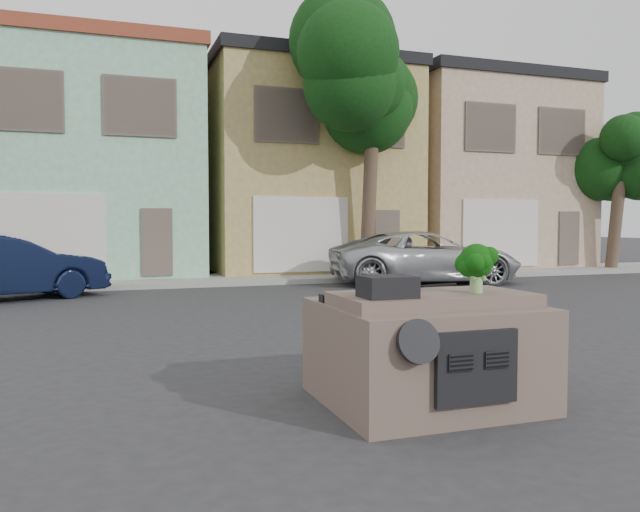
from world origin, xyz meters
TOP-DOWN VIEW (x-y plane):
  - ground_plane at (0.00, 0.00)m, footprint 120.00×120.00m
  - sidewalk at (0.00, 10.50)m, footprint 40.00×3.00m
  - townhouse_mint at (-3.50, 14.50)m, footprint 7.20×8.20m
  - townhouse_tan at (4.00, 14.50)m, footprint 7.20×8.20m
  - townhouse_beige at (11.50, 14.50)m, footprint 7.20×8.20m
  - navy_sedan at (-5.31, 7.55)m, footprint 4.90×3.41m
  - silver_pickup at (6.05, 8.02)m, footprint 6.00×3.51m
  - tree_near at (5.00, 9.80)m, footprint 4.40×4.00m
  - tree_far at (15.00, 9.80)m, footprint 3.20×3.00m
  - car_dashboard at (0.00, -3.00)m, footprint 2.00×1.80m
  - instrument_hump at (-0.58, -3.35)m, footprint 0.48×0.38m
  - wiper_arm at (0.28, -2.62)m, footprint 0.69×0.15m
  - broccoli at (0.41, -3.28)m, footprint 0.44×0.44m

SIDE VIEW (x-z plane):
  - ground_plane at x=0.00m, z-range 0.00..0.00m
  - navy_sedan at x=-5.31m, z-range -0.77..0.77m
  - silver_pickup at x=6.05m, z-range -0.78..0.78m
  - sidewalk at x=0.00m, z-range 0.00..0.15m
  - car_dashboard at x=0.00m, z-range 0.00..1.12m
  - wiper_arm at x=0.28m, z-range 1.12..1.14m
  - instrument_hump at x=-0.58m, z-range 1.12..1.32m
  - broccoli at x=0.41m, z-range 1.12..1.61m
  - tree_far at x=15.00m, z-range 0.00..6.00m
  - townhouse_mint at x=-3.50m, z-range 0.00..7.55m
  - townhouse_tan at x=4.00m, z-range 0.00..7.55m
  - townhouse_beige at x=11.50m, z-range 0.00..7.55m
  - tree_near at x=5.00m, z-range 0.00..8.50m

